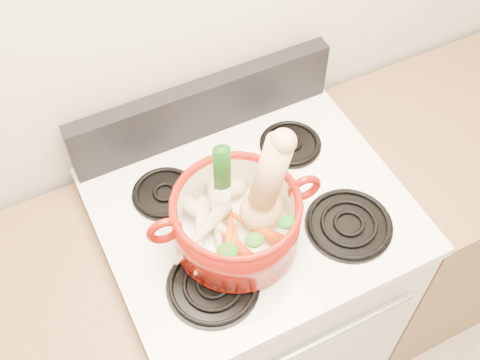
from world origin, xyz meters
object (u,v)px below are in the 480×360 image
stove_body (251,292)px  dutch_oven (236,221)px  squash (262,188)px  leek (222,182)px

stove_body → dutch_oven: 0.59m
stove_body → squash: bearing=-104.0°
stove_body → dutch_oven: dutch_oven is taller
dutch_oven → squash: 0.12m
dutch_oven → squash: bearing=5.7°
squash → leek: 0.09m
leek → dutch_oven: bearing=-71.9°
stove_body → squash: size_ratio=3.31×
dutch_oven → squash: (0.07, -0.00, 0.09)m
squash → dutch_oven: bearing=163.4°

